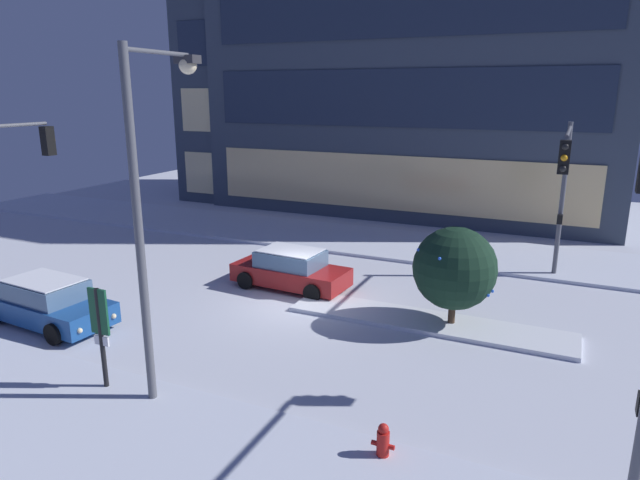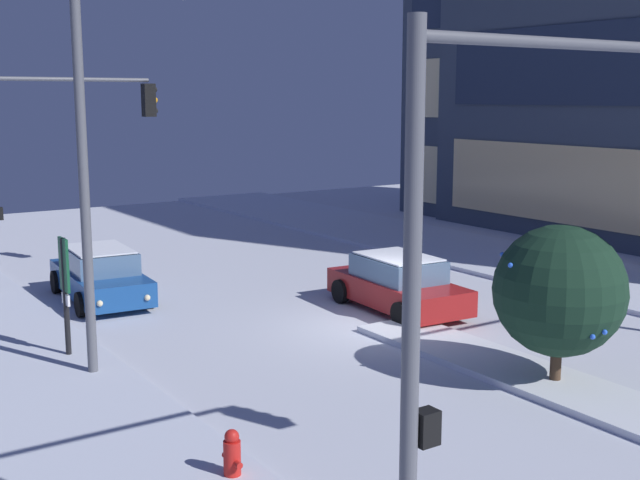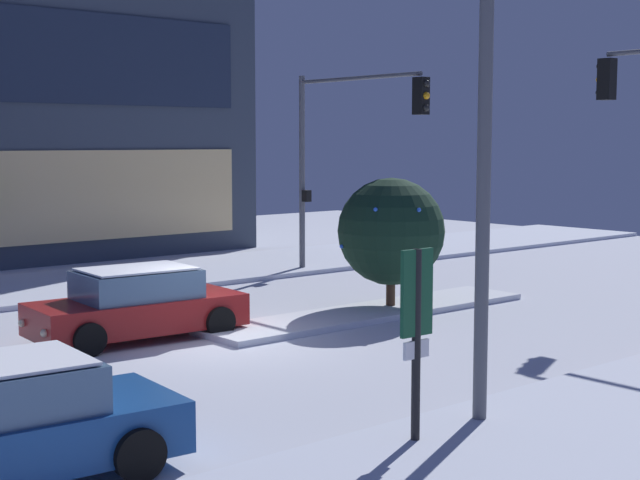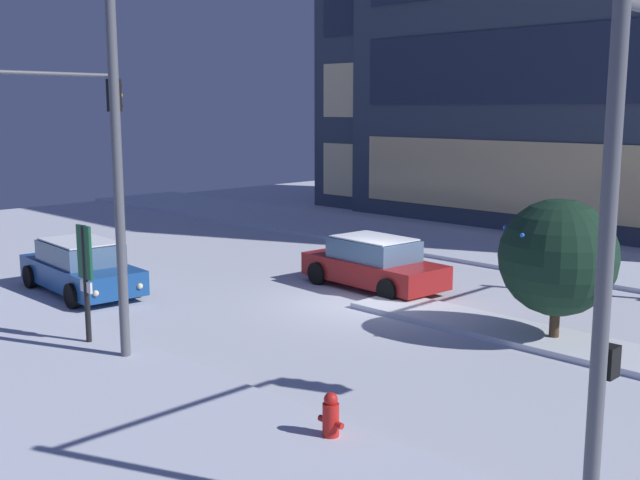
% 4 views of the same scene
% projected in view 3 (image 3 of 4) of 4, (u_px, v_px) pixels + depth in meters
% --- Properties ---
extents(ground, '(52.00, 52.00, 0.00)m').
position_uv_depth(ground, '(225.00, 343.00, 19.01)').
color(ground, silver).
extents(curb_strip_near, '(52.00, 5.20, 0.14)m').
position_uv_depth(curb_strip_near, '(613.00, 449.00, 12.25)').
color(curb_strip_near, silver).
rests_on(curb_strip_near, ground).
extents(curb_strip_far, '(52.00, 5.20, 0.14)m').
position_uv_depth(curb_strip_far, '(41.00, 288.00, 25.76)').
color(curb_strip_far, silver).
rests_on(curb_strip_far, ground).
extents(median_strip, '(9.00, 1.80, 0.14)m').
position_uv_depth(median_strip, '(372.00, 312.00, 22.07)').
color(median_strip, silver).
rests_on(median_strip, ground).
extents(car_far, '(4.55, 2.26, 1.49)m').
position_uv_depth(car_far, '(137.00, 305.00, 19.35)').
color(car_far, maroon).
rests_on(car_far, ground).
extents(traffic_light_corner_far_right, '(0.32, 5.43, 6.11)m').
position_uv_depth(traffic_light_corner_far_right, '(347.00, 136.00, 27.42)').
color(traffic_light_corner_far_right, '#565960').
rests_on(traffic_light_corner_far_right, ground).
extents(street_lamp_arched, '(0.56, 2.60, 8.20)m').
position_uv_depth(street_lamp_arched, '(448.00, 58.00, 13.33)').
color(street_lamp_arched, '#565960').
rests_on(street_lamp_arched, ground).
extents(parking_info_sign, '(0.55, 0.12, 2.70)m').
position_uv_depth(parking_info_sign, '(416.00, 324.00, 12.28)').
color(parking_info_sign, black).
rests_on(parking_info_sign, ground).
extents(decorated_tree_median, '(2.58, 2.58, 3.23)m').
position_uv_depth(decorated_tree_median, '(391.00, 232.00, 22.43)').
color(decorated_tree_median, '#473323').
rests_on(decorated_tree_median, ground).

